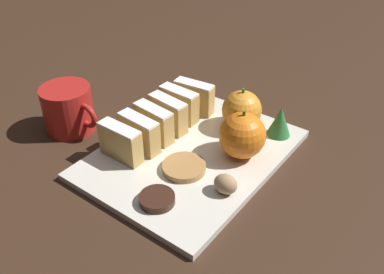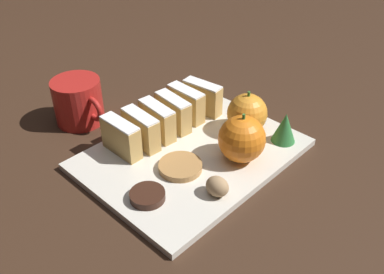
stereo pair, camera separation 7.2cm
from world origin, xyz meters
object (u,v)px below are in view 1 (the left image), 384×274
object	(u,v)px
orange_far	(242,110)
walnut	(226,184)
chocolate_cookie	(157,199)
coffee_mug	(69,109)
orange_near	(242,135)

from	to	relation	value
orange_far	walnut	xyz separation A→B (m)	(0.07, -0.17, -0.02)
orange_far	chocolate_cookie	distance (m)	0.25
chocolate_cookie	walnut	bearing A→B (deg)	49.38
walnut	coffee_mug	distance (m)	0.34
orange_near	coffee_mug	xyz separation A→B (m)	(-0.31, -0.11, -0.01)
walnut	chocolate_cookie	distance (m)	0.10
orange_near	chocolate_cookie	distance (m)	0.18
orange_far	coffee_mug	world-z (taller)	orange_far
walnut	chocolate_cookie	xyz separation A→B (m)	(-0.07, -0.08, -0.01)
walnut	chocolate_cookie	bearing A→B (deg)	-130.62
orange_near	chocolate_cookie	world-z (taller)	orange_near
orange_far	walnut	world-z (taller)	orange_far
orange_far	coffee_mug	xyz separation A→B (m)	(-0.26, -0.18, -0.01)
chocolate_cookie	coffee_mug	size ratio (longest dim) A/B	0.44
orange_near	chocolate_cookie	bearing A→B (deg)	-102.42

